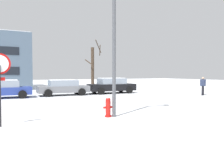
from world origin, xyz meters
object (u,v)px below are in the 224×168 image
Objects in this scene: fire_hydrant at (108,107)px; parked_car_black at (112,85)px; parked_car_blue at (3,89)px; street_lamp at (120,37)px; pedestrian_crossing at (203,85)px; parked_car_gray at (63,87)px.

parked_car_black is (5.79, 10.73, 0.31)m from fire_hydrant.
fire_hydrant is 11.39m from parked_car_blue.
pedestrian_crossing is (11.47, 5.19, -2.62)m from street_lamp.
parked_car_blue is at bearing -179.91° from parked_car_black.
street_lamp is at bearing -155.64° from pedestrian_crossing.
parked_car_black is at bearing 0.09° from parked_car_blue.
street_lamp is at bearing -115.83° from parked_car_black.
street_lamp reaches higher than parked_car_black.
street_lamp reaches higher than parked_car_gray.
parked_car_blue is 9.62m from parked_car_black.
parked_car_black is 2.86× the size of pedestrian_crossing.
street_lamp is 11.26m from parked_car_gray.
fire_hydrant is 0.20× the size of parked_car_black.
parked_car_black is (9.62, 0.01, 0.03)m from parked_car_blue.
parked_car_gray is at bearing 87.74° from street_lamp.
parked_car_gray is (4.81, 0.08, -0.02)m from parked_car_blue.
parked_car_gray is at bearing 179.23° from parked_car_black.
pedestrian_crossing is (11.04, -5.69, 0.23)m from parked_car_gray.
parked_car_blue is 2.61× the size of pedestrian_crossing.
parked_car_gray reaches higher than fire_hydrant.
parked_car_black is 8.40m from pedestrian_crossing.
parked_car_gray is 12.42m from pedestrian_crossing.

